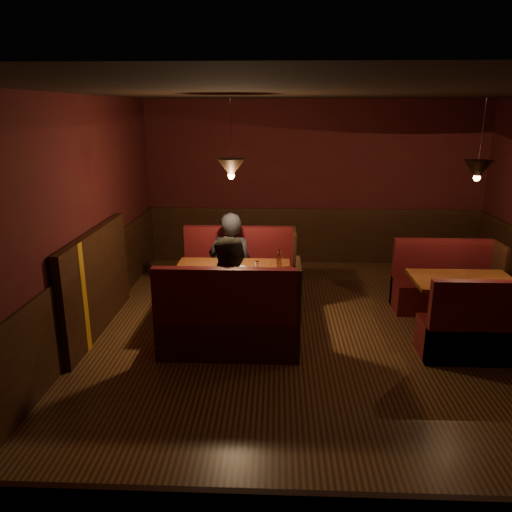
{
  "coord_description": "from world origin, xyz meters",
  "views": [
    {
      "loc": [
        -0.68,
        -5.42,
        2.73
      ],
      "look_at": [
        -0.93,
        0.61,
        0.95
      ],
      "focal_mm": 35.0,
      "sensor_mm": 36.0,
      "label": 1
    }
  ],
  "objects_px": {
    "second_table": "(462,293)",
    "diner_b": "(233,280)",
    "main_table": "(234,281)",
    "second_bench_far": "(444,288)",
    "main_bench_far": "(240,279)",
    "second_bench_near": "(487,334)",
    "main_bench_near": "(229,327)",
    "diner_a": "(231,248)"
  },
  "relations": [
    {
      "from": "second_bench_near",
      "to": "second_bench_far",
      "type": "bearing_deg",
      "value": 90.0
    },
    {
      "from": "second_table",
      "to": "diner_b",
      "type": "xyz_separation_m",
      "value": [
        -2.83,
        -0.55,
        0.32
      ]
    },
    {
      "from": "main_table",
      "to": "diner_b",
      "type": "height_order",
      "value": "diner_b"
    },
    {
      "from": "diner_a",
      "to": "main_table",
      "type": "bearing_deg",
      "value": 99.91
    },
    {
      "from": "second_bench_far",
      "to": "diner_a",
      "type": "relative_size",
      "value": 0.81
    },
    {
      "from": "main_bench_far",
      "to": "second_bench_near",
      "type": "relative_size",
      "value": 1.17
    },
    {
      "from": "main_table",
      "to": "diner_a",
      "type": "relative_size",
      "value": 0.85
    },
    {
      "from": "main_bench_near",
      "to": "diner_b",
      "type": "height_order",
      "value": "diner_b"
    },
    {
      "from": "diner_a",
      "to": "diner_b",
      "type": "height_order",
      "value": "diner_a"
    },
    {
      "from": "main_bench_far",
      "to": "second_bench_near",
      "type": "xyz_separation_m",
      "value": [
        2.89,
        -1.66,
        -0.04
      ]
    },
    {
      "from": "diner_b",
      "to": "second_table",
      "type": "bearing_deg",
      "value": 24.86
    },
    {
      "from": "main_bench_near",
      "to": "second_bench_far",
      "type": "height_order",
      "value": "main_bench_near"
    },
    {
      "from": "second_table",
      "to": "second_bench_far",
      "type": "bearing_deg",
      "value": 87.8
    },
    {
      "from": "main_table",
      "to": "second_bench_far",
      "type": "distance_m",
      "value": 2.99
    },
    {
      "from": "second_table",
      "to": "diner_b",
      "type": "relative_size",
      "value": 0.74
    },
    {
      "from": "diner_a",
      "to": "diner_b",
      "type": "distance_m",
      "value": 1.33
    },
    {
      "from": "main_bench_far",
      "to": "diner_a",
      "type": "distance_m",
      "value": 0.54
    },
    {
      "from": "main_bench_near",
      "to": "second_table",
      "type": "bearing_deg",
      "value": 14.86
    },
    {
      "from": "main_bench_near",
      "to": "second_bench_near",
      "type": "xyz_separation_m",
      "value": [
        2.89,
        0.01,
        -0.04
      ]
    },
    {
      "from": "second_table",
      "to": "main_bench_near",
      "type": "bearing_deg",
      "value": -165.14
    },
    {
      "from": "main_bench_far",
      "to": "second_bench_far",
      "type": "height_order",
      "value": "main_bench_far"
    },
    {
      "from": "main_table",
      "to": "main_bench_near",
      "type": "bearing_deg",
      "value": -88.92
    },
    {
      "from": "second_bench_far",
      "to": "diner_b",
      "type": "xyz_separation_m",
      "value": [
        -2.86,
        -1.3,
        0.53
      ]
    },
    {
      "from": "second_table",
      "to": "second_bench_far",
      "type": "height_order",
      "value": "second_bench_far"
    },
    {
      "from": "main_bench_far",
      "to": "second_bench_far",
      "type": "relative_size",
      "value": 1.17
    },
    {
      "from": "main_table",
      "to": "diner_b",
      "type": "distance_m",
      "value": 0.67
    },
    {
      "from": "second_bench_far",
      "to": "second_bench_near",
      "type": "bearing_deg",
      "value": -90.0
    },
    {
      "from": "main_table",
      "to": "second_table",
      "type": "height_order",
      "value": "main_table"
    },
    {
      "from": "main_table",
      "to": "main_bench_far",
      "type": "relative_size",
      "value": 0.91
    },
    {
      "from": "main_bench_near",
      "to": "second_bench_far",
      "type": "bearing_deg",
      "value": 27.57
    },
    {
      "from": "main_table",
      "to": "second_table",
      "type": "relative_size",
      "value": 1.17
    },
    {
      "from": "second_bench_far",
      "to": "diner_a",
      "type": "height_order",
      "value": "diner_a"
    },
    {
      "from": "main_table",
      "to": "second_bench_near",
      "type": "height_order",
      "value": "main_table"
    },
    {
      "from": "second_bench_near",
      "to": "second_table",
      "type": "bearing_deg",
      "value": 92.2
    },
    {
      "from": "main_bench_far",
      "to": "second_bench_far",
      "type": "xyz_separation_m",
      "value": [
        2.89,
        -0.16,
        -0.04
      ]
    },
    {
      "from": "diner_b",
      "to": "diner_a",
      "type": "bearing_deg",
      "value": 110.04
    },
    {
      "from": "main_table",
      "to": "second_bench_near",
      "type": "bearing_deg",
      "value": -15.87
    },
    {
      "from": "main_table",
      "to": "second_table",
      "type": "distance_m",
      "value": 2.87
    },
    {
      "from": "main_bench_far",
      "to": "main_bench_near",
      "type": "bearing_deg",
      "value": -90.0
    },
    {
      "from": "second_bench_near",
      "to": "main_bench_near",
      "type": "bearing_deg",
      "value": -179.81
    },
    {
      "from": "main_table",
      "to": "second_table",
      "type": "bearing_deg",
      "value": -1.52
    },
    {
      "from": "main_bench_far",
      "to": "main_bench_near",
      "type": "height_order",
      "value": "same"
    }
  ]
}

